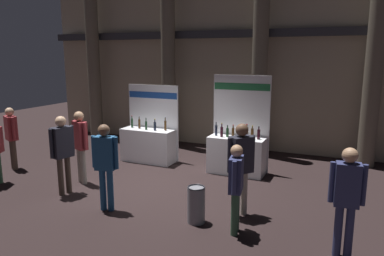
{
  "coord_description": "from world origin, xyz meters",
  "views": [
    {
      "loc": [
        4.27,
        -7.32,
        3.08
      ],
      "look_at": [
        0.74,
        0.6,
        1.34
      ],
      "focal_mm": 34.52,
      "sensor_mm": 36.0,
      "label": 1
    }
  ],
  "objects_px": {
    "visitor_0": "(347,193)",
    "visitor_7": "(80,141)",
    "visitor_4": "(241,160)",
    "visitor_6": "(236,182)",
    "trash_bin": "(196,205)",
    "exhibitor_booth_0": "(149,142)",
    "visitor_1": "(11,133)",
    "visitor_2": "(62,147)",
    "exhibitor_booth_1": "(237,150)",
    "visitor_5": "(105,160)"
  },
  "relations": [
    {
      "from": "visitor_0",
      "to": "visitor_7",
      "type": "distance_m",
      "value": 6.01
    },
    {
      "from": "visitor_4",
      "to": "visitor_7",
      "type": "height_order",
      "value": "visitor_4"
    },
    {
      "from": "visitor_6",
      "to": "trash_bin",
      "type": "bearing_deg",
      "value": -106.79
    },
    {
      "from": "exhibitor_booth_0",
      "to": "visitor_1",
      "type": "xyz_separation_m",
      "value": [
        -2.98,
        -2.15,
        0.44
      ]
    },
    {
      "from": "visitor_6",
      "to": "visitor_0",
      "type": "bearing_deg",
      "value": 78.07
    },
    {
      "from": "trash_bin",
      "to": "visitor_6",
      "type": "distance_m",
      "value": 0.99
    },
    {
      "from": "exhibitor_booth_0",
      "to": "visitor_7",
      "type": "height_order",
      "value": "exhibitor_booth_0"
    },
    {
      "from": "visitor_2",
      "to": "visitor_7",
      "type": "height_order",
      "value": "visitor_2"
    },
    {
      "from": "exhibitor_booth_0",
      "to": "visitor_4",
      "type": "bearing_deg",
      "value": -35.58
    },
    {
      "from": "exhibitor_booth_0",
      "to": "visitor_6",
      "type": "xyz_separation_m",
      "value": [
        3.65,
        -3.24,
        0.37
      ]
    },
    {
      "from": "trash_bin",
      "to": "visitor_0",
      "type": "height_order",
      "value": "visitor_0"
    },
    {
      "from": "visitor_7",
      "to": "trash_bin",
      "type": "bearing_deg",
      "value": -171.49
    },
    {
      "from": "exhibitor_booth_1",
      "to": "visitor_2",
      "type": "distance_m",
      "value": 4.32
    },
    {
      "from": "exhibitor_booth_0",
      "to": "trash_bin",
      "type": "height_order",
      "value": "exhibitor_booth_0"
    },
    {
      "from": "visitor_4",
      "to": "visitor_5",
      "type": "height_order",
      "value": "visitor_4"
    },
    {
      "from": "trash_bin",
      "to": "exhibitor_booth_0",
      "type": "bearing_deg",
      "value": 132.36
    },
    {
      "from": "visitor_6",
      "to": "visitor_7",
      "type": "bearing_deg",
      "value": -112.35
    },
    {
      "from": "visitor_0",
      "to": "visitor_7",
      "type": "relative_size",
      "value": 0.99
    },
    {
      "from": "visitor_6",
      "to": "visitor_7",
      "type": "xyz_separation_m",
      "value": [
        -4.17,
        0.95,
        0.11
      ]
    },
    {
      "from": "exhibitor_booth_1",
      "to": "visitor_4",
      "type": "bearing_deg",
      "value": -71.44
    },
    {
      "from": "visitor_0",
      "to": "visitor_2",
      "type": "relative_size",
      "value": 0.98
    },
    {
      "from": "visitor_0",
      "to": "visitor_2",
      "type": "xyz_separation_m",
      "value": [
        -5.79,
        0.29,
        0.04
      ]
    },
    {
      "from": "trash_bin",
      "to": "visitor_6",
      "type": "xyz_separation_m",
      "value": [
        0.78,
        -0.1,
        0.59
      ]
    },
    {
      "from": "exhibitor_booth_0",
      "to": "visitor_0",
      "type": "height_order",
      "value": "exhibitor_booth_0"
    },
    {
      "from": "trash_bin",
      "to": "visitor_5",
      "type": "relative_size",
      "value": 0.4
    },
    {
      "from": "visitor_2",
      "to": "visitor_6",
      "type": "height_order",
      "value": "visitor_2"
    },
    {
      "from": "visitor_0",
      "to": "visitor_7",
      "type": "height_order",
      "value": "visitor_7"
    },
    {
      "from": "trash_bin",
      "to": "visitor_7",
      "type": "height_order",
      "value": "visitor_7"
    },
    {
      "from": "trash_bin",
      "to": "visitor_2",
      "type": "xyz_separation_m",
      "value": [
        -3.25,
        0.12,
        0.73
      ]
    },
    {
      "from": "exhibitor_booth_1",
      "to": "visitor_1",
      "type": "distance_m",
      "value": 6.06
    },
    {
      "from": "visitor_0",
      "to": "visitor_2",
      "type": "height_order",
      "value": "visitor_2"
    },
    {
      "from": "visitor_2",
      "to": "visitor_4",
      "type": "relative_size",
      "value": 0.97
    },
    {
      "from": "exhibitor_booth_1",
      "to": "visitor_7",
      "type": "height_order",
      "value": "exhibitor_booth_1"
    },
    {
      "from": "visitor_0",
      "to": "visitor_5",
      "type": "relative_size",
      "value": 0.99
    },
    {
      "from": "visitor_5",
      "to": "visitor_6",
      "type": "height_order",
      "value": "visitor_5"
    },
    {
      "from": "exhibitor_booth_0",
      "to": "visitor_5",
      "type": "relative_size",
      "value": 1.26
    },
    {
      "from": "exhibitor_booth_1",
      "to": "visitor_2",
      "type": "relative_size",
      "value": 1.44
    },
    {
      "from": "visitor_0",
      "to": "visitor_5",
      "type": "bearing_deg",
      "value": -5.13
    },
    {
      "from": "exhibitor_booth_1",
      "to": "exhibitor_booth_0",
      "type": "bearing_deg",
      "value": 179.83
    },
    {
      "from": "visitor_4",
      "to": "visitor_7",
      "type": "xyz_separation_m",
      "value": [
        -4.04,
        0.23,
        -0.06
      ]
    },
    {
      "from": "visitor_0",
      "to": "visitor_1",
      "type": "distance_m",
      "value": 8.46
    },
    {
      "from": "exhibitor_booth_1",
      "to": "visitor_1",
      "type": "bearing_deg",
      "value": -159.23
    },
    {
      "from": "visitor_4",
      "to": "exhibitor_booth_1",
      "type": "bearing_deg",
      "value": 58.87
    },
    {
      "from": "visitor_0",
      "to": "visitor_7",
      "type": "bearing_deg",
      "value": -15.57
    },
    {
      "from": "visitor_2",
      "to": "visitor_6",
      "type": "relative_size",
      "value": 1.11
    },
    {
      "from": "visitor_1",
      "to": "visitor_7",
      "type": "bearing_deg",
      "value": 22.44
    },
    {
      "from": "visitor_6",
      "to": "visitor_2",
      "type": "bearing_deg",
      "value": -102.6
    },
    {
      "from": "visitor_1",
      "to": "visitor_5",
      "type": "relative_size",
      "value": 0.96
    },
    {
      "from": "exhibitor_booth_1",
      "to": "visitor_2",
      "type": "xyz_separation_m",
      "value": [
        -3.06,
        -3.01,
        0.46
      ]
    },
    {
      "from": "visitor_5",
      "to": "visitor_0",
      "type": "bearing_deg",
      "value": -10.0
    }
  ]
}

